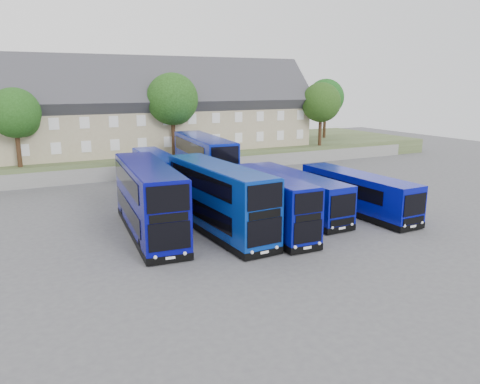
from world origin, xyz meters
The scene contains 15 objects.
ground centered at (0.00, 0.00, 0.00)m, with size 120.00×120.00×0.00m, color #4C4C51.
retaining_wall centered at (0.00, 24.00, 0.75)m, with size 70.00×0.40×1.50m, color slate.
earth_bank centered at (0.00, 34.00, 1.00)m, with size 80.00×20.00×2.00m, color #47522E.
terrace_row centered at (-3.00, 30.00, 6.60)m, with size 48.00×10.40×11.20m.
dd_front_left centered at (-6.98, 4.76, 2.34)m, with size 3.86×12.16×4.76m.
dd_front_mid centered at (-2.61, 3.00, 2.28)m, with size 3.19×11.78×4.64m.
dd_front_right centered at (0.53, 1.64, 1.93)m, with size 2.67×10.01×3.94m.
dd_rear_left centered at (-3.46, 14.13, 1.95)m, with size 2.77×10.13×3.98m.
dd_rear_right centered at (2.15, 16.97, 2.42)m, with size 4.01×12.57×4.92m.
coach_east_a centered at (4.63, 4.66, 1.56)m, with size 2.57×11.69×3.19m.
coach_east_b centered at (9.17, 2.64, 1.53)m, with size 2.71×11.48×3.12m.
tree_west centered at (-13.85, 25.10, 7.05)m, with size 4.80×4.80×7.65m.
tree_mid centered at (2.15, 25.60, 8.07)m, with size 5.76×5.76×9.18m.
tree_east centered at (22.15, 25.10, 7.39)m, with size 5.12×5.12×8.16m.
tree_far centered at (28.15, 32.10, 7.73)m, with size 5.44×5.44×8.67m.
Camera 1 is at (-15.31, -25.08, 10.02)m, focal length 35.00 mm.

